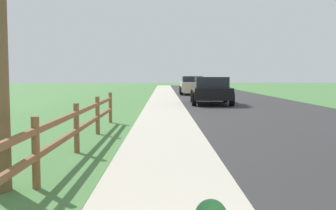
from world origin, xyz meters
TOP-DOWN VIEW (x-y plane):
  - ground_plane at (0.00, 25.00)m, footprint 120.00×120.00m
  - road_asphalt at (3.50, 27.00)m, footprint 7.00×66.00m
  - curb_concrete at (-3.00, 27.00)m, footprint 6.00×66.00m
  - grass_verge at (-4.50, 27.00)m, footprint 5.00×66.00m
  - rail_fence at (-2.79, 5.72)m, footprint 0.11×12.46m
  - parked_suv_black at (1.53, 20.28)m, footprint 2.30×4.63m
  - parked_car_beige at (1.30, 31.01)m, footprint 2.12×4.53m

SIDE VIEW (x-z plane):
  - ground_plane at x=0.00m, z-range 0.00..0.00m
  - road_asphalt at x=3.50m, z-range 0.00..0.01m
  - curb_concrete at x=-3.00m, z-range 0.00..0.01m
  - grass_verge at x=-4.50m, z-range 0.00..0.01m
  - rail_fence at x=-2.79m, z-range 0.09..1.08m
  - parked_suv_black at x=1.53m, z-range 0.02..1.50m
  - parked_car_beige at x=1.30m, z-range 0.02..1.52m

